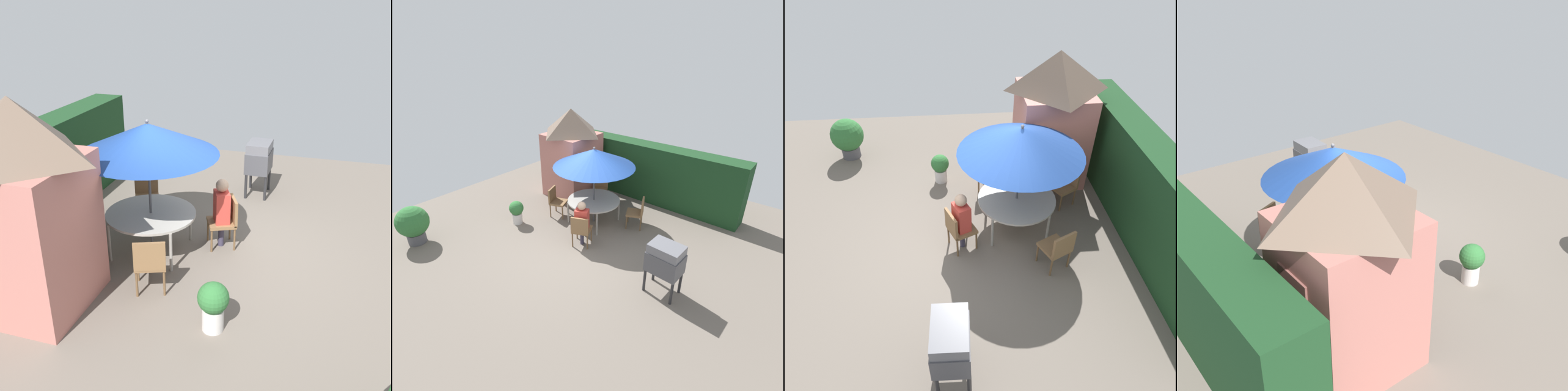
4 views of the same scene
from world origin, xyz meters
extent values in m
plane|color=#6B6056|center=(0.00, 0.00, 0.00)|extent=(11.00, 11.00, 0.00)
cube|color=#193D1E|center=(0.00, 3.50, 0.95)|extent=(6.40, 0.70, 1.90)
cube|color=#B26B60|center=(-2.08, 2.15, 1.08)|extent=(1.52, 1.53, 2.17)
pyramid|color=brown|center=(-2.08, 2.15, 2.57)|extent=(1.61, 1.62, 0.80)
cube|color=brown|center=(-2.07, 2.91, 0.84)|extent=(0.63, 0.04, 1.69)
cylinder|color=#B2ADA3|center=(-0.29, 1.10, 0.70)|extent=(1.53, 1.53, 0.04)
cylinder|color=gray|center=(-0.82, 0.56, 0.34)|extent=(0.05, 0.05, 0.68)
cylinder|color=gray|center=(0.25, 0.56, 0.34)|extent=(0.05, 0.05, 0.68)
cylinder|color=gray|center=(-0.82, 1.63, 0.34)|extent=(0.05, 0.05, 0.68)
cylinder|color=gray|center=(0.25, 1.63, 0.34)|extent=(0.05, 0.05, 0.68)
cylinder|color=#4C4C51|center=(-0.29, 1.10, 1.13)|extent=(0.04, 0.04, 2.26)
cone|color=navy|center=(-0.29, 1.10, 2.01)|extent=(2.29, 2.29, 0.50)
sphere|color=#4C4C51|center=(-0.29, 1.10, 2.29)|extent=(0.06, 0.06, 0.06)
cube|color=#47474C|center=(2.65, -0.26, 0.78)|extent=(0.72, 0.53, 0.45)
cube|color=slate|center=(2.65, -0.26, 1.10)|extent=(0.68, 0.50, 0.20)
cylinder|color=#262628|center=(2.34, -0.47, 0.28)|extent=(0.06, 0.06, 0.55)
cylinder|color=#262628|center=(2.96, -0.47, 0.28)|extent=(0.06, 0.06, 0.55)
cylinder|color=#262628|center=(2.34, -0.05, 0.28)|extent=(0.06, 0.06, 0.55)
cylinder|color=#262628|center=(2.96, -0.05, 0.28)|extent=(0.06, 0.06, 0.55)
cube|color=olive|center=(0.20, -0.01, 0.45)|extent=(0.61, 0.61, 0.06)
cube|color=olive|center=(0.28, -0.20, 0.68)|extent=(0.44, 0.23, 0.45)
cylinder|color=brown|center=(0.10, -0.27, 0.23)|extent=(0.04, 0.04, 0.45)
cylinder|color=brown|center=(0.46, -0.11, 0.23)|extent=(0.04, 0.04, 0.45)
cylinder|color=brown|center=(-0.06, 0.09, 0.23)|extent=(0.04, 0.04, 0.45)
cylinder|color=brown|center=(0.30, 0.25, 0.23)|extent=(0.04, 0.04, 0.45)
cube|color=olive|center=(0.80, 1.61, 0.45)|extent=(0.61, 0.61, 0.06)
cube|color=olive|center=(0.99, 1.70, 0.68)|extent=(0.24, 0.44, 0.45)
cylinder|color=brown|center=(1.07, 1.52, 0.23)|extent=(0.04, 0.04, 0.45)
cylinder|color=brown|center=(0.90, 1.88, 0.23)|extent=(0.04, 0.04, 0.45)
cylinder|color=brown|center=(0.71, 1.35, 0.23)|extent=(0.04, 0.04, 0.45)
cylinder|color=brown|center=(0.54, 1.71, 0.23)|extent=(0.04, 0.04, 0.45)
cube|color=olive|center=(-0.91, 2.22, 0.45)|extent=(0.62, 0.62, 0.06)
cube|color=olive|center=(-1.01, 2.40, 0.68)|extent=(0.43, 0.27, 0.45)
cylinder|color=brown|center=(-0.83, 2.49, 0.23)|extent=(0.04, 0.04, 0.45)
cylinder|color=brown|center=(-1.18, 2.30, 0.23)|extent=(0.04, 0.04, 0.45)
cylinder|color=brown|center=(-0.64, 2.14, 0.23)|extent=(0.04, 0.04, 0.45)
cylinder|color=brown|center=(-0.99, 1.95, 0.23)|extent=(0.04, 0.04, 0.45)
cube|color=olive|center=(-1.34, 0.70, 0.45)|extent=(0.59, 0.59, 0.06)
cube|color=olive|center=(-1.54, 0.63, 0.68)|extent=(0.21, 0.45, 0.45)
cylinder|color=brown|center=(-1.60, 0.82, 0.23)|extent=(0.04, 0.04, 0.45)
cylinder|color=brown|center=(-1.46, 0.44, 0.23)|extent=(0.04, 0.04, 0.45)
cylinder|color=brown|center=(-1.23, 0.96, 0.23)|extent=(0.04, 0.04, 0.45)
cylinder|color=brown|center=(-1.09, 0.58, 0.23)|extent=(0.04, 0.04, 0.45)
cylinder|color=silver|center=(-1.98, -0.42, 0.16)|extent=(0.29, 0.29, 0.32)
sphere|color=#2D6B33|center=(-1.98, -0.42, 0.50)|extent=(0.42, 0.42, 0.42)
cube|color=#CC3D33|center=(0.20, -0.01, 0.76)|extent=(0.41, 0.36, 0.55)
sphere|color=tan|center=(0.20, -0.01, 1.15)|extent=(0.22, 0.22, 0.22)
cylinder|color=#383347|center=(0.20, -0.01, 0.24)|extent=(0.10, 0.10, 0.48)
camera|label=1|loc=(-6.60, -1.54, 4.05)|focal=41.35mm
camera|label=2|loc=(4.60, -5.11, 4.79)|focal=28.01mm
camera|label=3|loc=(5.07, -0.09, 5.19)|focal=32.99mm
camera|label=4|loc=(-6.12, 5.00, 4.86)|focal=44.40mm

